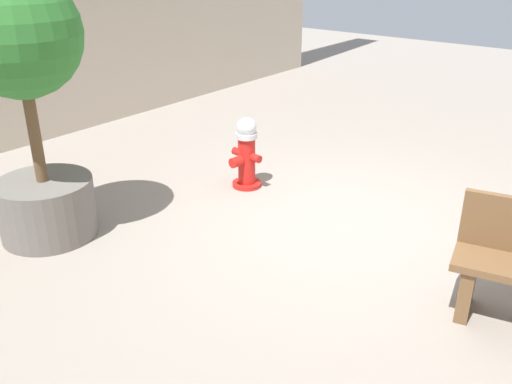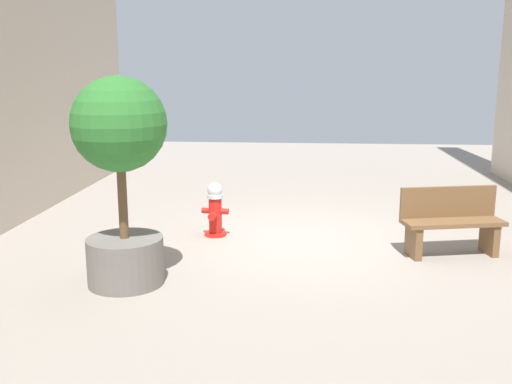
% 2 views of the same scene
% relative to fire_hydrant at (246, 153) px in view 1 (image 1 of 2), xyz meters
% --- Properties ---
extents(ground_plane, '(23.40, 23.40, 0.00)m').
position_rel_fire_hydrant_xyz_m(ground_plane, '(-1.36, 0.16, -0.42)').
color(ground_plane, gray).
extents(fire_hydrant, '(0.43, 0.41, 0.85)m').
position_rel_fire_hydrant_xyz_m(fire_hydrant, '(0.00, 0.00, 0.00)').
color(fire_hydrant, red).
rests_on(fire_hydrant, ground_plane).
extents(planter_tree, '(1.11, 1.11, 2.50)m').
position_rel_fire_hydrant_xyz_m(planter_tree, '(0.78, 2.13, 1.08)').
color(planter_tree, slate).
rests_on(planter_tree, ground_plane).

